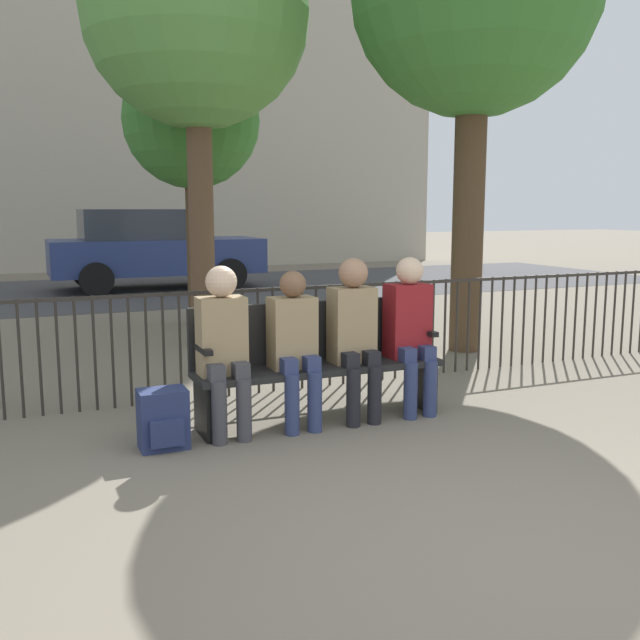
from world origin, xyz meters
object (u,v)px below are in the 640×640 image
at_px(seated_person_2, 354,329).
at_px(parked_car_0, 152,248).
at_px(tree_1, 196,15).
at_px(park_bench, 316,356).
at_px(tree_2, 191,122).
at_px(backpack, 163,420).
at_px(seated_person_1, 295,341).
at_px(seated_person_3, 410,326).
at_px(seated_person_0, 224,341).

xyz_separation_m(seated_person_2, parked_car_0, (0.24, 9.87, 0.13)).
bearing_deg(tree_1, park_bench, -90.08).
bearing_deg(tree_2, parked_car_0, 87.01).
bearing_deg(parked_car_0, park_bench, -93.01).
relative_size(backpack, tree_2, 0.11).
relative_size(backpack, parked_car_0, 0.10).
distance_m(seated_person_1, tree_2, 5.61).
relative_size(backpack, tree_1, 0.08).
relative_size(seated_person_3, tree_1, 0.24).
xyz_separation_m(seated_person_2, tree_1, (-0.27, 3.67, 3.14)).
bearing_deg(seated_person_1, tree_1, 86.36).
relative_size(park_bench, seated_person_2, 1.54).
height_order(seated_person_1, seated_person_3, seated_person_3).
distance_m(tree_2, parked_car_0, 5.13).
relative_size(park_bench, parked_car_0, 0.47).
bearing_deg(backpack, seated_person_0, 12.69).
distance_m(seated_person_1, tree_1, 4.87).
bearing_deg(park_bench, backpack, -169.34).
relative_size(seated_person_1, parked_car_0, 0.28).
bearing_deg(seated_person_2, seated_person_3, -0.04).
height_order(seated_person_3, backpack, seated_person_3).
relative_size(park_bench, tree_1, 0.38).
bearing_deg(tree_1, seated_person_0, -102.00).
relative_size(park_bench, seated_person_0, 1.58).
bearing_deg(seated_person_3, tree_1, 101.77).
relative_size(park_bench, seated_person_3, 1.55).
height_order(seated_person_2, tree_1, tree_1).
distance_m(seated_person_2, parked_car_0, 9.87).
height_order(seated_person_0, seated_person_3, seated_person_3).
height_order(park_bench, tree_1, tree_1).
bearing_deg(tree_2, seated_person_3, -84.42).
distance_m(park_bench, tree_2, 5.54).
xyz_separation_m(seated_person_3, backpack, (-2.01, -0.11, -0.50)).
bearing_deg(seated_person_0, seated_person_3, 0.04).
xyz_separation_m(seated_person_0, tree_1, (0.78, 3.67, 3.15)).
height_order(seated_person_1, tree_2, tree_2).
xyz_separation_m(seated_person_0, seated_person_3, (1.54, 0.00, 0.01)).
relative_size(seated_person_1, tree_1, 0.23).
relative_size(seated_person_2, tree_1, 0.24).
bearing_deg(seated_person_3, seated_person_1, -179.77).
relative_size(seated_person_2, backpack, 3.04).
xyz_separation_m(seated_person_0, tree_2, (1.04, 5.15, 2.13)).
height_order(seated_person_0, backpack, seated_person_0).
bearing_deg(seated_person_3, tree_2, 95.58).
height_order(seated_person_0, tree_1, tree_1).
bearing_deg(tree_2, backpack, -106.01).
xyz_separation_m(seated_person_1, seated_person_2, (0.50, 0.00, 0.05)).
xyz_separation_m(seated_person_1, parked_car_0, (0.74, 9.87, 0.18)).
relative_size(park_bench, tree_2, 0.51).
height_order(seated_person_0, tree_2, tree_2).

